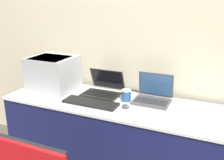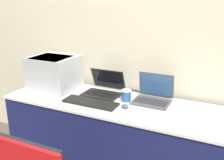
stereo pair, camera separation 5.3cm
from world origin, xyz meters
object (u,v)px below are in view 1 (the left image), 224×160
object	(u,v)px
external_keyboard	(91,103)
coffee_cup	(126,95)
laptop_right	(153,95)
laptop_left	(103,89)
printer	(53,72)
mouse	(126,106)

from	to	relation	value
external_keyboard	coffee_cup	world-z (taller)	coffee_cup
laptop_right	coffee_cup	bearing A→B (deg)	-157.85
laptop_left	external_keyboard	distance (m)	0.25
printer	external_keyboard	xyz separation A→B (m)	(0.48, -0.17, -0.16)
printer	mouse	bearing A→B (deg)	-10.54
coffee_cup	mouse	size ratio (longest dim) A/B	1.55
external_keyboard	mouse	bearing A→B (deg)	4.99
laptop_left	external_keyboard	size ratio (longest dim) A/B	0.70
laptop_right	mouse	xyz separation A→B (m)	(-0.15, -0.24, -0.03)
laptop_right	external_keyboard	bearing A→B (deg)	-149.48
laptop_right	coffee_cup	distance (m)	0.22
coffee_cup	mouse	bearing A→B (deg)	-70.29
laptop_left	coffee_cup	size ratio (longest dim) A/B	3.34
laptop_left	external_keyboard	bearing A→B (deg)	-88.28
printer	laptop_left	distance (m)	0.50
laptop_right	mouse	distance (m)	0.28
laptop_left	mouse	size ratio (longest dim) A/B	5.17
printer	laptop_right	world-z (taller)	printer
mouse	coffee_cup	bearing A→B (deg)	109.71
laptop_right	coffee_cup	size ratio (longest dim) A/B	3.08
external_keyboard	printer	bearing A→B (deg)	160.47
printer	mouse	xyz separation A→B (m)	(0.78, -0.15, -0.15)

